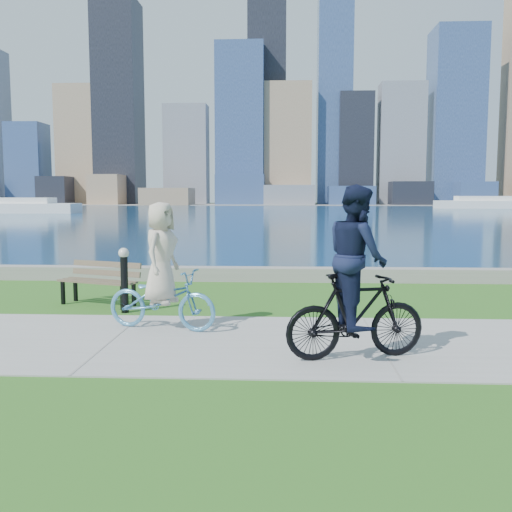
{
  "coord_description": "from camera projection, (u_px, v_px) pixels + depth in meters",
  "views": [
    {
      "loc": [
        -1.39,
        -8.34,
        2.2
      ],
      "look_at": [
        -1.92,
        1.96,
        1.1
      ],
      "focal_mm": 40.0,
      "sensor_mm": 36.0,
      "label": 1
    }
  ],
  "objects": [
    {
      "name": "seawall",
      "position": [
        340.0,
        275.0,
        14.58
      ],
      "size": [
        90.0,
        0.5,
        0.35
      ],
      "primitive_type": "cube",
      "color": "gray",
      "rests_on": "ground"
    },
    {
      "name": "bay_water",
      "position": [
        296.0,
        211.0,
        79.94
      ],
      "size": [
        320.0,
        131.0,
        0.01
      ],
      "primitive_type": "cube",
      "color": "navy",
      "rests_on": "ground"
    },
    {
      "name": "city_skyline",
      "position": [
        299.0,
        119.0,
        134.45
      ],
      "size": [
        177.73,
        21.85,
        76.0
      ],
      "color": "navy",
      "rests_on": "ground"
    },
    {
      "name": "ground",
      "position": [
        378.0,
        344.0,
        8.44
      ],
      "size": [
        320.0,
        320.0,
        0.0
      ],
      "primitive_type": "plane",
      "color": "#245616",
      "rests_on": "ground"
    },
    {
      "name": "cyclist_man",
      "position": [
        356.0,
        287.0,
        7.55
      ],
      "size": [
        1.01,
        2.0,
        2.32
      ],
      "rotation": [
        0.0,
        0.0,
        1.82
      ],
      "color": "black",
      "rests_on": "ground"
    },
    {
      "name": "park_bench",
      "position": [
        101.0,
        279.0,
        11.48
      ],
      "size": [
        1.75,
        1.1,
        0.86
      ],
      "rotation": [
        0.0,
        0.0,
        -0.35
      ],
      "color": "black",
      "rests_on": "ground"
    },
    {
      "name": "ferry_near",
      "position": [
        21.0,
        207.0,
        70.46
      ],
      "size": [
        14.08,
        4.02,
        1.91
      ],
      "color": "white",
      "rests_on": "ground"
    },
    {
      "name": "cyclist_woman",
      "position": [
        161.0,
        282.0,
        9.26
      ],
      "size": [
        1.09,
        1.99,
        2.07
      ],
      "rotation": [
        0.0,
        0.0,
        1.33
      ],
      "color": "#5299C7",
      "rests_on": "ground"
    },
    {
      "name": "ferry_far",
      "position": [
        483.0,
        203.0,
        95.37
      ],
      "size": [
        15.32,
        4.38,
        2.08
      ],
      "color": "white",
      "rests_on": "ground"
    },
    {
      "name": "bollard_lamp",
      "position": [
        124.0,
        276.0,
        10.67
      ],
      "size": [
        0.2,
        0.2,
        1.23
      ],
      "color": "black",
      "rests_on": "ground"
    },
    {
      "name": "concrete_path",
      "position": [
        379.0,
        344.0,
        8.44
      ],
      "size": [
        80.0,
        3.5,
        0.02
      ],
      "primitive_type": "cube",
      "color": "gray",
      "rests_on": "ground"
    },
    {
      "name": "far_shore",
      "position": [
        292.0,
        204.0,
        137.52
      ],
      "size": [
        320.0,
        30.0,
        0.12
      ],
      "primitive_type": "cube",
      "color": "gray",
      "rests_on": "ground"
    }
  ]
}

